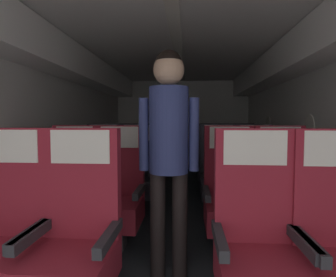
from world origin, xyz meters
TOP-DOWN VIEW (x-y plane):
  - ground at (0.00, 3.31)m, footprint 3.35×7.03m
  - fuselage_shell at (0.00, 3.55)m, footprint 3.23×6.68m
  - seat_a_left_window at (-0.95, 1.51)m, footprint 0.48×0.50m
  - seat_a_left_aisle at (-0.51, 1.50)m, footprint 0.48×0.50m
  - seat_a_right_window at (0.52, 1.52)m, footprint 0.48×0.50m
  - seat_b_left_window at (-0.95, 2.50)m, footprint 0.48×0.50m
  - seat_b_left_aisle at (-0.51, 2.48)m, footprint 0.48×0.50m
  - seat_b_right_aisle at (0.97, 2.49)m, footprint 0.48×0.50m
  - seat_b_right_window at (0.51, 2.47)m, footprint 0.48×0.50m
  - seat_c_left_window at (-0.96, 3.46)m, footprint 0.48×0.50m
  - seat_c_left_aisle at (-0.52, 3.47)m, footprint 0.48×0.50m
  - seat_c_right_aisle at (0.96, 3.45)m, footprint 0.48×0.50m
  - seat_c_right_window at (0.52, 3.47)m, footprint 0.48×0.50m
  - seat_d_left_window at (-0.96, 4.43)m, footprint 0.48×0.50m
  - seat_d_left_aisle at (-0.52, 4.43)m, footprint 0.48×0.50m
  - seat_d_right_aisle at (0.97, 4.43)m, footprint 0.48×0.50m
  - seat_d_right_window at (0.52, 4.43)m, footprint 0.48×0.50m
  - flight_attendant at (-0.01, 1.97)m, footprint 0.43×0.28m

SIDE VIEW (x-z plane):
  - ground at x=0.00m, z-range -0.02..0.00m
  - seat_a_left_window at x=-0.95m, z-range -0.09..1.02m
  - seat_a_left_aisle at x=-0.51m, z-range -0.09..1.02m
  - seat_a_right_window at x=0.52m, z-range -0.09..1.02m
  - seat_b_left_window at x=-0.95m, z-range -0.09..1.02m
  - seat_b_left_aisle at x=-0.51m, z-range -0.09..1.02m
  - seat_b_right_aisle at x=0.97m, z-range -0.09..1.02m
  - seat_b_right_window at x=0.51m, z-range -0.09..1.02m
  - seat_c_left_window at x=-0.96m, z-range -0.09..1.02m
  - seat_c_left_aisle at x=-0.52m, z-range -0.09..1.02m
  - seat_c_right_aisle at x=0.96m, z-range -0.09..1.02m
  - seat_c_right_window at x=0.52m, z-range -0.09..1.02m
  - seat_d_left_window at x=-0.96m, z-range -0.09..1.02m
  - seat_d_left_aisle at x=-0.52m, z-range -0.09..1.02m
  - seat_d_right_aisle at x=0.97m, z-range -0.09..1.02m
  - seat_d_right_window at x=0.52m, z-range -0.09..1.02m
  - flight_attendant at x=-0.01m, z-range 0.20..1.85m
  - fuselage_shell at x=0.00m, z-range 0.48..2.62m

